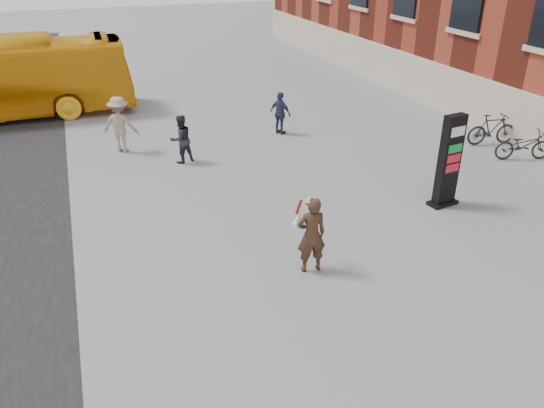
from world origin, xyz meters
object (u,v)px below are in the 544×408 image
object	(u,v)px
pedestrian_a	(181,139)
pedestrian_c	(280,113)
pedestrian_b	(120,125)
woman	(311,234)
bike_6	(524,145)
bike_7	(492,129)
info_pylon	(449,161)

from	to	relation	value
pedestrian_a	pedestrian_c	bearing A→B (deg)	-178.75
pedestrian_c	pedestrian_a	bearing A→B (deg)	80.06
pedestrian_a	pedestrian_c	xyz separation A→B (m)	(3.85, 1.44, -0.00)
pedestrian_a	pedestrian_b	distance (m)	2.31
woman	bike_6	distance (m)	9.52
pedestrian_b	bike_7	size ratio (longest dim) A/B	1.04
pedestrian_b	pedestrian_c	xyz separation A→B (m)	(5.50, -0.18, -0.16)
info_pylon	pedestrian_c	size ratio (longest dim) A/B	1.62
woman	pedestrian_a	bearing A→B (deg)	-73.65
info_pylon	bike_6	xyz separation A→B (m)	(4.33, 1.82, -0.75)
pedestrian_a	pedestrian_b	world-z (taller)	pedestrian_b
pedestrian_b	pedestrian_c	bearing A→B (deg)	-152.29
pedestrian_c	bike_6	bearing A→B (deg)	-158.43
pedestrian_a	bike_7	xyz separation A→B (m)	(10.17, -2.06, -0.23)
pedestrian_b	pedestrian_c	distance (m)	5.51
pedestrian_a	bike_6	world-z (taller)	pedestrian_a
pedestrian_b	bike_6	distance (m)	12.90
info_pylon	bike_7	world-z (taller)	info_pylon
woman	bike_6	bearing A→B (deg)	-153.21
pedestrian_b	bike_7	xyz separation A→B (m)	(11.82, -3.68, -0.39)
pedestrian_c	bike_6	world-z (taller)	pedestrian_c
woman	pedestrian_a	distance (m)	7.05
woman	pedestrian_b	distance (m)	9.04
pedestrian_a	woman	bearing A→B (deg)	81.42
bike_6	bike_7	bearing A→B (deg)	17.52
bike_7	bike_6	bearing A→B (deg)	-170.35
woman	bike_7	world-z (taller)	woman
info_pylon	pedestrian_c	xyz separation A→B (m)	(-2.00, 6.76, -0.47)
woman	bike_6	world-z (taller)	woman
info_pylon	pedestrian_c	distance (m)	7.07
pedestrian_b	pedestrian_a	bearing A→B (deg)	165.16
pedestrian_a	bike_7	bearing A→B (deg)	149.35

